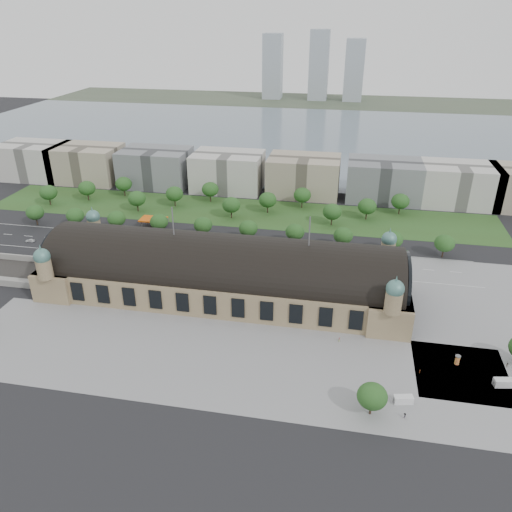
% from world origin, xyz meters
% --- Properties ---
extents(ground, '(900.00, 900.00, 0.00)m').
position_xyz_m(ground, '(0.00, 0.00, 0.00)').
color(ground, black).
rests_on(ground, ground).
extents(station, '(150.00, 48.40, 44.30)m').
position_xyz_m(station, '(0.00, 0.00, 10.28)').
color(station, '#99855F').
rests_on(station, ground).
extents(plaza_south, '(190.00, 48.00, 0.12)m').
position_xyz_m(plaza_south, '(10.00, -44.00, 0.00)').
color(plaza_south, gray).
rests_on(plaza_south, ground).
extents(plaza_east, '(56.00, 100.00, 0.12)m').
position_xyz_m(plaza_east, '(103.00, 0.00, 0.00)').
color(plaza_east, gray).
rests_on(plaza_east, ground).
extents(road_slab, '(260.00, 26.00, 0.10)m').
position_xyz_m(road_slab, '(-20.00, 38.00, 0.00)').
color(road_slab, black).
rests_on(road_slab, ground).
extents(grass_belt, '(300.00, 45.00, 0.10)m').
position_xyz_m(grass_belt, '(-15.00, 93.00, 0.00)').
color(grass_belt, '#2F4F1F').
rests_on(grass_belt, ground).
extents(petrol_station, '(14.00, 13.00, 5.05)m').
position_xyz_m(petrol_station, '(-53.91, 65.28, 2.95)').
color(petrol_station, '#DB570C').
rests_on(petrol_station, ground).
extents(lake, '(700.00, 320.00, 0.08)m').
position_xyz_m(lake, '(0.00, 298.00, 0.00)').
color(lake, slate).
rests_on(lake, ground).
extents(far_shore, '(700.00, 120.00, 0.14)m').
position_xyz_m(far_shore, '(0.00, 498.00, 0.00)').
color(far_shore, '#44513D').
rests_on(far_shore, ground).
extents(far_tower_left, '(24.00, 24.00, 80.00)m').
position_xyz_m(far_tower_left, '(-60.00, 508.00, 40.00)').
color(far_tower_left, '#9EA8B2').
rests_on(far_tower_left, ground).
extents(far_tower_mid, '(24.00, 24.00, 85.00)m').
position_xyz_m(far_tower_mid, '(0.00, 508.00, 42.50)').
color(far_tower_mid, '#9EA8B2').
rests_on(far_tower_mid, ground).
extents(far_tower_right, '(24.00, 24.00, 75.00)m').
position_xyz_m(far_tower_right, '(45.00, 508.00, 37.50)').
color(far_tower_right, '#9EA8B2').
rests_on(far_tower_right, ground).
extents(office_0, '(45.00, 32.00, 24.00)m').
position_xyz_m(office_0, '(-170.00, 133.00, 12.00)').
color(office_0, '#BCBAB2').
rests_on(office_0, ground).
extents(office_1, '(45.00, 32.00, 24.00)m').
position_xyz_m(office_1, '(-130.00, 133.00, 12.00)').
color(office_1, tan).
rests_on(office_1, ground).
extents(office_2, '(45.00, 32.00, 24.00)m').
position_xyz_m(office_2, '(-80.00, 133.00, 12.00)').
color(office_2, slate).
rests_on(office_2, ground).
extents(office_3, '(45.00, 32.00, 24.00)m').
position_xyz_m(office_3, '(-30.00, 133.00, 12.00)').
color(office_3, '#BCBAB2').
rests_on(office_3, ground).
extents(office_4, '(45.00, 32.00, 24.00)m').
position_xyz_m(office_4, '(20.00, 133.00, 12.00)').
color(office_4, tan).
rests_on(office_4, ground).
extents(office_5, '(45.00, 32.00, 24.00)m').
position_xyz_m(office_5, '(70.00, 133.00, 12.00)').
color(office_5, slate).
rests_on(office_5, ground).
extents(office_6, '(45.00, 32.00, 24.00)m').
position_xyz_m(office_6, '(115.00, 133.00, 12.00)').
color(office_6, '#BCBAB2').
rests_on(office_6, ground).
extents(tree_row_0, '(9.60, 9.60, 11.52)m').
position_xyz_m(tree_row_0, '(-120.00, 53.00, 7.43)').
color(tree_row_0, '#2D2116').
rests_on(tree_row_0, ground).
extents(tree_row_1, '(9.60, 9.60, 11.52)m').
position_xyz_m(tree_row_1, '(-96.00, 53.00, 7.43)').
color(tree_row_1, '#2D2116').
rests_on(tree_row_1, ground).
extents(tree_row_2, '(9.60, 9.60, 11.52)m').
position_xyz_m(tree_row_2, '(-72.00, 53.00, 7.43)').
color(tree_row_2, '#2D2116').
rests_on(tree_row_2, ground).
extents(tree_row_3, '(9.60, 9.60, 11.52)m').
position_xyz_m(tree_row_3, '(-48.00, 53.00, 7.43)').
color(tree_row_3, '#2D2116').
rests_on(tree_row_3, ground).
extents(tree_row_4, '(9.60, 9.60, 11.52)m').
position_xyz_m(tree_row_4, '(-24.00, 53.00, 7.43)').
color(tree_row_4, '#2D2116').
rests_on(tree_row_4, ground).
extents(tree_row_5, '(9.60, 9.60, 11.52)m').
position_xyz_m(tree_row_5, '(0.00, 53.00, 7.43)').
color(tree_row_5, '#2D2116').
rests_on(tree_row_5, ground).
extents(tree_row_6, '(9.60, 9.60, 11.52)m').
position_xyz_m(tree_row_6, '(24.00, 53.00, 7.43)').
color(tree_row_6, '#2D2116').
rests_on(tree_row_6, ground).
extents(tree_row_7, '(9.60, 9.60, 11.52)m').
position_xyz_m(tree_row_7, '(48.00, 53.00, 7.43)').
color(tree_row_7, '#2D2116').
rests_on(tree_row_7, ground).
extents(tree_row_8, '(9.60, 9.60, 11.52)m').
position_xyz_m(tree_row_8, '(72.00, 53.00, 7.43)').
color(tree_row_8, '#2D2116').
rests_on(tree_row_8, ground).
extents(tree_row_9, '(9.60, 9.60, 11.52)m').
position_xyz_m(tree_row_9, '(96.00, 53.00, 7.43)').
color(tree_row_9, '#2D2116').
rests_on(tree_row_9, ground).
extents(tree_belt_0, '(10.40, 10.40, 12.48)m').
position_xyz_m(tree_belt_0, '(-130.00, 83.00, 8.05)').
color(tree_belt_0, '#2D2116').
rests_on(tree_belt_0, ground).
extents(tree_belt_1, '(10.40, 10.40, 12.48)m').
position_xyz_m(tree_belt_1, '(-111.00, 95.00, 8.05)').
color(tree_belt_1, '#2D2116').
rests_on(tree_belt_1, ground).
extents(tree_belt_2, '(10.40, 10.40, 12.48)m').
position_xyz_m(tree_belt_2, '(-92.00, 107.00, 8.05)').
color(tree_belt_2, '#2D2116').
rests_on(tree_belt_2, ground).
extents(tree_belt_3, '(10.40, 10.40, 12.48)m').
position_xyz_m(tree_belt_3, '(-73.00, 83.00, 8.05)').
color(tree_belt_3, '#2D2116').
rests_on(tree_belt_3, ground).
extents(tree_belt_4, '(10.40, 10.40, 12.48)m').
position_xyz_m(tree_belt_4, '(-54.00, 95.00, 8.05)').
color(tree_belt_4, '#2D2116').
rests_on(tree_belt_4, ground).
extents(tree_belt_5, '(10.40, 10.40, 12.48)m').
position_xyz_m(tree_belt_5, '(-35.00, 107.00, 8.05)').
color(tree_belt_5, '#2D2116').
rests_on(tree_belt_5, ground).
extents(tree_belt_6, '(10.40, 10.40, 12.48)m').
position_xyz_m(tree_belt_6, '(-16.00, 83.00, 8.05)').
color(tree_belt_6, '#2D2116').
rests_on(tree_belt_6, ground).
extents(tree_belt_7, '(10.40, 10.40, 12.48)m').
position_xyz_m(tree_belt_7, '(3.00, 95.00, 8.05)').
color(tree_belt_7, '#2D2116').
rests_on(tree_belt_7, ground).
extents(tree_belt_8, '(10.40, 10.40, 12.48)m').
position_xyz_m(tree_belt_8, '(22.00, 107.00, 8.05)').
color(tree_belt_8, '#2D2116').
rests_on(tree_belt_8, ground).
extents(tree_belt_9, '(10.40, 10.40, 12.48)m').
position_xyz_m(tree_belt_9, '(41.00, 83.00, 8.05)').
color(tree_belt_9, '#2D2116').
rests_on(tree_belt_9, ground).
extents(tree_belt_10, '(10.40, 10.40, 12.48)m').
position_xyz_m(tree_belt_10, '(60.00, 95.00, 8.05)').
color(tree_belt_10, '#2D2116').
rests_on(tree_belt_10, ground).
extents(tree_belt_11, '(10.40, 10.40, 12.48)m').
position_xyz_m(tree_belt_11, '(79.00, 107.00, 8.05)').
color(tree_belt_11, '#2D2116').
rests_on(tree_belt_11, ground).
extents(tree_plaza_s, '(9.00, 9.00, 10.64)m').
position_xyz_m(tree_plaza_s, '(60.00, -60.00, 6.80)').
color(tree_plaza_s, '#2D2116').
rests_on(tree_plaza_s, ground).
extents(traffic_car_0, '(4.79, 2.40, 1.57)m').
position_xyz_m(traffic_car_0, '(-110.75, 31.75, 0.78)').
color(traffic_car_0, silver).
rests_on(traffic_car_0, ground).
extents(traffic_car_1, '(5.20, 2.39, 1.65)m').
position_xyz_m(traffic_car_1, '(-83.19, 43.76, 0.83)').
color(traffic_car_1, '#999CA1').
rests_on(traffic_car_1, ground).
extents(traffic_car_2, '(5.24, 2.69, 1.41)m').
position_xyz_m(traffic_car_2, '(-57.47, 33.78, 0.71)').
color(traffic_car_2, black).
rests_on(traffic_car_2, ground).
extents(traffic_car_3, '(5.84, 2.76, 1.64)m').
position_xyz_m(traffic_car_3, '(-33.52, 42.53, 0.82)').
color(traffic_car_3, maroon).
rests_on(traffic_car_3, ground).
extents(traffic_car_4, '(4.46, 1.83, 1.51)m').
position_xyz_m(traffic_car_4, '(21.34, 32.63, 0.76)').
color(traffic_car_4, '#192248').
rests_on(traffic_car_4, ground).
extents(traffic_car_5, '(4.63, 1.70, 1.52)m').
position_xyz_m(traffic_car_5, '(52.10, 45.25, 0.76)').
color(traffic_car_5, slate).
rests_on(traffic_car_5, ground).
extents(parked_car_0, '(4.19, 3.24, 1.33)m').
position_xyz_m(parked_car_0, '(-80.00, 25.00, 0.66)').
color(parked_car_0, black).
rests_on(parked_car_0, ground).
extents(parked_car_1, '(5.94, 4.51, 1.50)m').
position_xyz_m(parked_car_1, '(-80.00, 21.00, 0.75)').
color(parked_car_1, maroon).
rests_on(parked_car_1, ground).
extents(parked_car_2, '(5.00, 3.78, 1.35)m').
position_xyz_m(parked_car_2, '(-44.34, 24.44, 0.67)').
color(parked_car_2, '#1D1947').
rests_on(parked_car_2, ground).
extents(parked_car_3, '(4.51, 3.79, 1.45)m').
position_xyz_m(parked_car_3, '(-45.81, 25.00, 0.73)').
color(parked_car_3, '#565A5E').
rests_on(parked_car_3, ground).
extents(parked_car_4, '(4.06, 3.64, 1.34)m').
position_xyz_m(parked_car_4, '(-42.47, 21.00, 0.67)').
color(parked_car_4, silver).
rests_on(parked_car_4, ground).
extents(parked_car_5, '(5.19, 4.58, 1.33)m').
position_xyz_m(parked_car_5, '(-48.08, 21.02, 0.67)').
color(parked_car_5, gray).
rests_on(parked_car_5, ground).
extents(parked_car_6, '(4.75, 4.26, 1.33)m').
position_xyz_m(parked_car_6, '(-18.00, 21.14, 0.66)').
color(parked_car_6, black).
rests_on(parked_car_6, ground).
extents(bus_west, '(11.32, 3.74, 3.09)m').
position_xyz_m(bus_west, '(-23.78, 32.00, 1.55)').
color(bus_west, '#BA3D1D').
rests_on(bus_west, ground).
extents(bus_mid, '(12.10, 3.62, 3.32)m').
position_xyz_m(bus_mid, '(-5.62, 28.53, 1.66)').
color(bus_mid, silver).
rests_on(bus_mid, ground).
extents(bus_east, '(10.78, 3.19, 2.96)m').
position_xyz_m(bus_east, '(15.57, 30.49, 1.48)').
color(bus_east, '#B9B8AC').
rests_on(bus_east, ground).
extents(van_east, '(6.60, 3.58, 2.71)m').
position_xyz_m(van_east, '(101.69, -39.72, 1.29)').
color(van_east, silver).
rests_on(van_east, ground).
extents(van_south, '(6.16, 3.51, 2.51)m').
position_xyz_m(van_south, '(69.70, -53.42, 1.20)').
color(van_south, silver).
rests_on(van_south, ground).
extents(advertising_column, '(1.85, 1.85, 3.51)m').
position_xyz_m(advertising_column, '(89.24, -30.91, 1.82)').
color(advertising_column, red).
rests_on(advertising_column, ground).
extents(pedestrian_0, '(0.87, 0.60, 1.63)m').
position_xyz_m(pedestrian_0, '(49.51, -25.43, 0.81)').
color(pedestrian_0, gray).
rests_on(pedestrian_0, ground).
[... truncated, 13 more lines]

